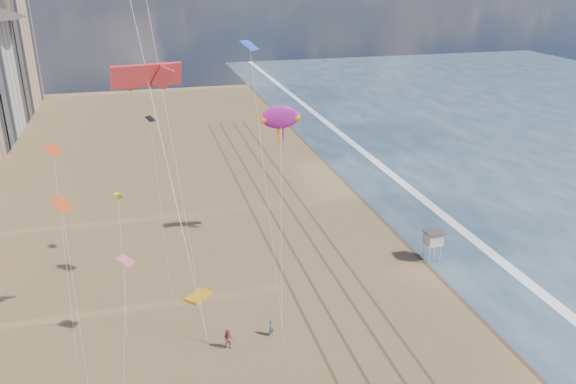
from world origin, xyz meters
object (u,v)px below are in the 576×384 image
object	(u,v)px
kite_flyer_a	(271,328)
lifeguard_stand	(433,238)
show_kite	(280,118)
kite_flyer_b	(228,340)
grounded_kite	(198,296)

from	to	relation	value
kite_flyer_a	lifeguard_stand	bearing A→B (deg)	-4.12
show_kite	kite_flyer_b	world-z (taller)	show_kite
kite_flyer_b	show_kite	bearing A→B (deg)	88.05
grounded_kite	kite_flyer_a	distance (m)	9.78
lifeguard_stand	grounded_kite	size ratio (longest dim) A/B	1.42
show_kite	lifeguard_stand	bearing A→B (deg)	-30.67
show_kite	kite_flyer_b	xyz separation A→B (m)	(-9.37, -18.89, -14.21)
show_kite	kite_flyer_a	distance (m)	23.62
lifeguard_stand	kite_flyer_a	bearing A→B (deg)	-156.36
grounded_kite	show_kite	xyz separation A→B (m)	(11.01, 10.03, 15.03)
grounded_kite	kite_flyer_a	xyz separation A→B (m)	(5.65, -7.96, 0.68)
lifeguard_stand	kite_flyer_b	distance (m)	26.52
kite_flyer_b	lifeguard_stand	bearing A→B (deg)	46.39
kite_flyer_a	kite_flyer_b	bearing A→B (deg)	164.93
lifeguard_stand	show_kite	xyz separation A→B (m)	(-15.17, 9.00, 12.41)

